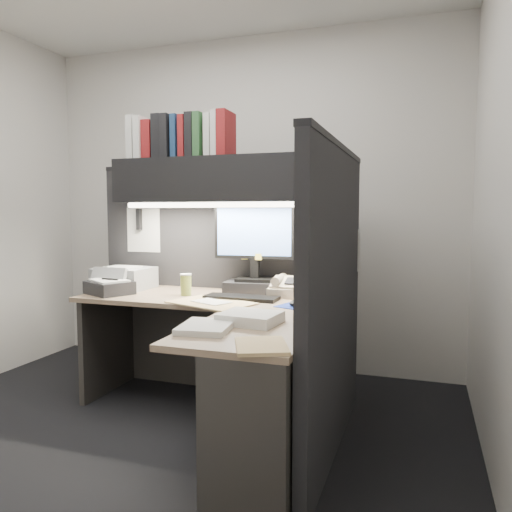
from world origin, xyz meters
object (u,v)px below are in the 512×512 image
monitor (255,258)px  coffee_cup (186,285)px  desk (224,369)px  telephone (290,289)px  overhead_shelf (224,180)px  keyboard (241,298)px  printer (124,278)px  notebook_stack (109,288)px

monitor → coffee_cup: bearing=-151.8°
desk → monitor: 0.97m
desk → telephone: size_ratio=6.60×
desk → monitor: size_ratio=2.82×
overhead_shelf → keyboard: overhead_shelf is taller
keyboard → overhead_shelf: bearing=132.3°
monitor → printer: size_ratio=1.60×
telephone → coffee_cup: (-0.66, -0.19, 0.02)m
monitor → printer: monitor is taller
coffee_cup → notebook_stack: (-0.52, -0.11, -0.02)m
monitor → keyboard: monitor is taller
telephone → printer: 1.22m
overhead_shelf → keyboard: 0.82m
coffee_cup → notebook_stack: coffee_cup is taller
monitor → printer: 0.98m
notebook_stack → printer: bearing=100.3°
overhead_shelf → desk: bearing=-68.2°
keyboard → coffee_cup: bearing=177.0°
overhead_shelf → notebook_stack: size_ratio=5.37×
monitor → keyboard: size_ratio=1.28×
overhead_shelf → notebook_stack: (-0.71, -0.32, -0.73)m
monitor → coffee_cup: size_ratio=4.46×
desk → printer: bearing=147.4°
desk → overhead_shelf: size_ratio=1.10×
desk → keyboard: size_ratio=3.60×
keyboard → printer: 0.98m
printer → notebook_stack: printer is taller
telephone → overhead_shelf: bearing=175.2°
coffee_cup → overhead_shelf: bearing=47.8°
overhead_shelf → printer: overhead_shelf is taller
overhead_shelf → coffee_cup: size_ratio=11.49×
desk → printer: printer is taller
overhead_shelf → coffee_cup: overhead_shelf is taller
telephone → coffee_cup: size_ratio=1.91×
telephone → coffee_cup: 0.69m
keyboard → notebook_stack: size_ratio=1.63×
monitor → printer: bearing=-178.0°
printer → notebook_stack: size_ratio=1.31×
telephone → printer: (-1.22, -0.06, 0.03)m
desk → monitor: (-0.10, 0.80, 0.53)m
desk → keyboard: (-0.09, 0.51, 0.30)m
monitor → telephone: monitor is taller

